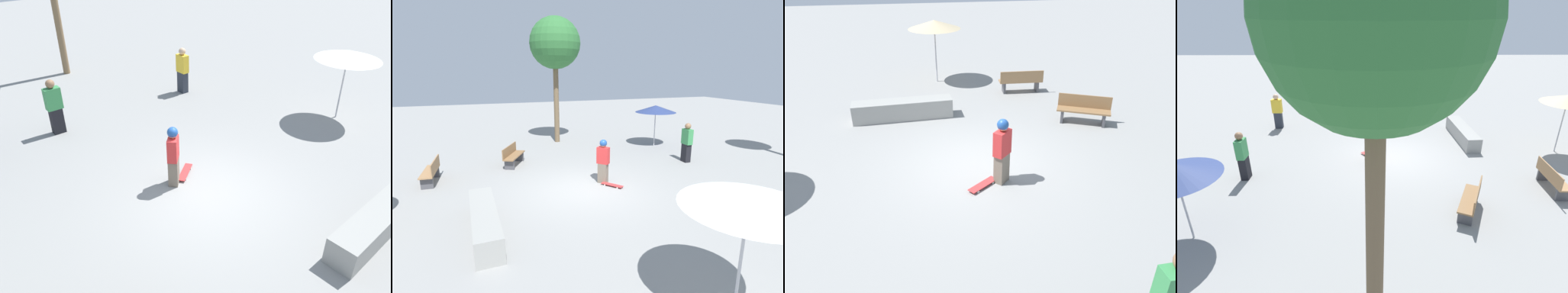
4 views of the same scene
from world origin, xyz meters
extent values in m
plane|color=gray|center=(0.00, 0.00, 0.00)|extent=(60.00, 60.00, 0.00)
cube|color=#726656|center=(0.84, 0.43, 0.36)|extent=(0.40, 0.40, 0.72)
cube|color=red|center=(0.84, 0.43, 1.02)|extent=(0.46, 0.47, 0.59)
sphere|color=tan|center=(0.84, 0.43, 1.43)|extent=(0.23, 0.23, 0.23)
sphere|color=#1E478C|center=(0.84, 0.43, 1.46)|extent=(0.26, 0.26, 0.26)
cube|color=red|center=(1.00, -0.03, 0.06)|extent=(0.64, 0.76, 0.02)
cylinder|color=silver|center=(1.22, -0.18, 0.03)|extent=(0.06, 0.06, 0.05)
cylinder|color=silver|center=(1.08, -0.28, 0.03)|extent=(0.06, 0.06, 0.05)
cylinder|color=silver|center=(0.92, 0.22, 0.03)|extent=(0.06, 0.06, 0.05)
cylinder|color=silver|center=(0.78, 0.11, 0.03)|extent=(0.06, 0.06, 0.05)
cube|color=gray|center=(-3.25, -1.83, 0.30)|extent=(0.77, 3.12, 0.60)
cube|color=#47474C|center=(-5.05, 1.85, 0.20)|extent=(0.40, 0.10, 0.40)
cube|color=#47474C|center=(-4.99, 3.10, 0.20)|extent=(0.40, 0.10, 0.40)
cube|color=#9E754C|center=(-5.02, 2.48, 0.42)|extent=(0.52, 1.62, 0.05)
cube|color=#9E754C|center=(-4.82, 2.47, 0.65)|extent=(0.12, 1.60, 0.40)
cube|color=#47474C|center=(-1.66, 4.20, 0.20)|extent=(0.39, 0.24, 0.40)
cube|color=#47474C|center=(-2.19, 3.07, 0.20)|extent=(0.39, 0.24, 0.40)
cube|color=olive|center=(-1.93, 3.63, 0.42)|extent=(1.08, 1.64, 0.05)
cube|color=olive|center=(-2.11, 3.72, 0.65)|extent=(0.71, 1.47, 0.40)
cylinder|color=#B7B7BC|center=(-6.79, -0.51, 1.14)|extent=(0.05, 0.05, 2.29)
cone|color=#C6B289|center=(-6.79, -0.51, 2.24)|extent=(2.00, 2.00, 0.32)
cube|color=#388C4C|center=(5.29, 1.63, 1.14)|extent=(0.27, 0.48, 0.67)
camera|label=1|loc=(-5.55, 4.91, 5.69)|focal=35.00mm
camera|label=2|loc=(-3.13, -9.17, 3.93)|focal=28.00mm
camera|label=3|loc=(8.17, -1.34, 4.94)|focal=35.00mm
camera|label=4|loc=(0.94, 10.99, 5.43)|focal=28.00mm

